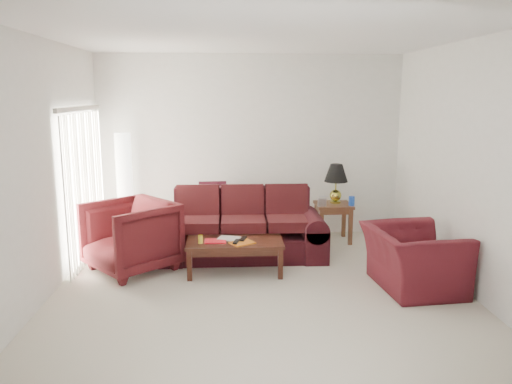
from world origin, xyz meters
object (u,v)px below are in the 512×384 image
sofa (243,225)px  armchair_left (131,236)px  floor_lamp (125,187)px  armchair_right (413,259)px  coffee_table (235,257)px  end_table (333,222)px

sofa → armchair_left: 1.60m
floor_lamp → armchair_right: (3.91, -2.26, -0.51)m
sofa → coffee_table: size_ratio=1.87×
sofa → coffee_table: 0.73m
sofa → coffee_table: bearing=-101.1°
coffee_table → armchair_left: bearing=169.8°
floor_lamp → coffee_table: (1.74, -1.60, -0.67)m
end_table → armchair_right: bearing=-74.8°
floor_lamp → armchair_right: bearing=-30.1°
end_table → armchair_left: size_ratio=0.59×
end_table → coffee_table: end_table is taller
sofa → coffee_table: sofa is taller
end_table → coffee_table: (-1.61, -1.39, -0.09)m
armchair_left → coffee_table: bearing=41.6°
end_table → armchair_left: 3.25m
armchair_left → armchair_right: (3.57, -0.83, -0.10)m
floor_lamp → coffee_table: size_ratio=1.39×
end_table → floor_lamp: floor_lamp is taller
end_table → floor_lamp: bearing=176.4°
end_table → armchair_right: size_ratio=0.54×
sofa → end_table: size_ratio=3.84×
floor_lamp → armchair_left: floor_lamp is taller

